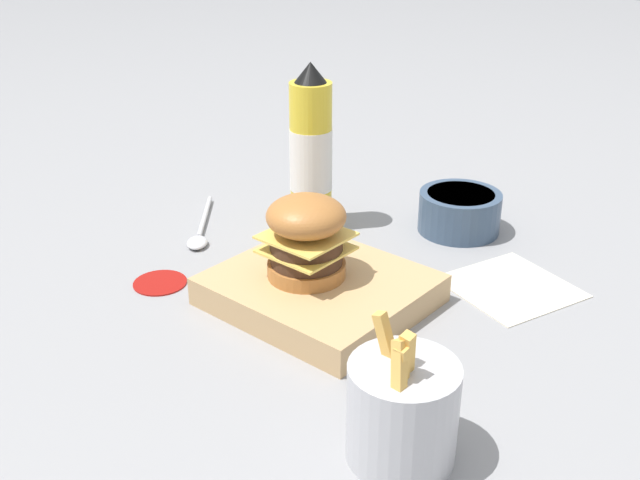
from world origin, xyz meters
TOP-DOWN VIEW (x-y plane):
  - ground_plane at (0.00, 0.00)m, footprint 6.00×6.00m
  - serving_board at (-0.01, 0.07)m, footprint 0.24×0.22m
  - burger at (-0.03, 0.06)m, footprint 0.10×0.10m
  - ketchup_bottle at (-0.18, 0.24)m, footprint 0.06×0.06m
  - fries_basket at (0.22, -0.09)m, footprint 0.10×0.10m
  - side_bowl at (0.01, 0.36)m, footprint 0.12×0.12m
  - spoon at (-0.27, 0.10)m, footprint 0.14×0.15m
  - ketchup_puddle at (-0.20, -0.03)m, footprint 0.07×0.07m
  - parchment_square at (0.15, 0.26)m, footprint 0.18×0.18m

SIDE VIEW (x-z plane):
  - ground_plane at x=0.00m, z-range 0.00..0.00m
  - parchment_square at x=0.15m, z-range 0.00..0.00m
  - ketchup_puddle at x=-0.20m, z-range 0.00..0.00m
  - spoon at x=-0.27m, z-range 0.00..0.01m
  - serving_board at x=-0.01m, z-range 0.00..0.04m
  - side_bowl at x=0.01m, z-range 0.00..0.06m
  - fries_basket at x=0.22m, z-range -0.02..0.12m
  - burger at x=-0.03m, z-range 0.04..0.14m
  - ketchup_bottle at x=-0.18m, z-range -0.01..0.24m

